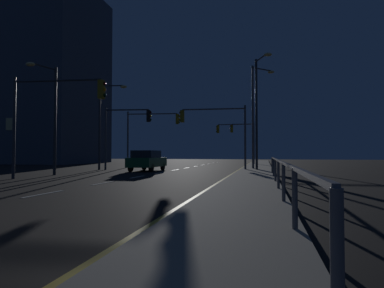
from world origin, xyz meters
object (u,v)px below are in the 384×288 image
street_lamp_corner (258,103)px  street_lamp_across_street (104,118)px  traffic_light_far_center (151,127)px  traffic_light_near_left (243,135)px  traffic_light_far_right (54,105)px  street_lamp_far_end (256,107)px  building_distant (35,78)px  traffic_light_near_right (236,134)px  traffic_light_far_left (214,123)px  traffic_light_mid_left (126,125)px  street_lamp_mid_block (50,108)px  car (147,160)px

street_lamp_corner → street_lamp_across_street: bearing=-179.3°
traffic_light_far_center → street_lamp_across_street: (-2.18, -5.11, 0.42)m
traffic_light_near_left → street_lamp_corner: size_ratio=0.60×
traffic_light_far_right → street_lamp_corner: size_ratio=0.65×
street_lamp_far_end → building_distant: (-31.71, 13.63, 7.10)m
street_lamp_far_end → building_distant: size_ratio=0.34×
traffic_light_far_right → building_distant: building_distant is taller
traffic_light_near_right → traffic_light_near_left: (0.74, 0.38, -0.06)m
traffic_light_far_left → traffic_light_near_left: (1.28, 14.30, -0.07)m
traffic_light_far_center → traffic_light_far_right: traffic_light_far_center is taller
traffic_light_mid_left → traffic_light_near_left: bearing=59.7°
street_lamp_mid_block → street_lamp_across_street: 6.96m
traffic_light_far_center → car: bearing=-72.6°
traffic_light_far_left → traffic_light_near_left: 14.36m
traffic_light_near_left → street_lamp_far_end: bearing=-81.4°
car → traffic_light_far_right: bearing=-101.3°
car → street_lamp_mid_block: (-3.88, -6.39, 3.26)m
street_lamp_corner → traffic_light_far_center: bearing=154.1°
car → street_lamp_across_street: street_lamp_across_street is taller
car → traffic_light_far_center: 6.69m
traffic_light_near_right → traffic_light_far_right: 25.19m
traffic_light_near_left → traffic_light_mid_left: 16.93m
traffic_light_far_left → street_lamp_across_street: (-9.03, -0.62, 0.61)m
traffic_light_near_right → street_lamp_mid_block: bearing=-113.8°
traffic_light_far_center → street_lamp_far_end: 10.40m
building_distant → traffic_light_far_left: bearing=-28.6°
traffic_light_mid_left → street_lamp_corner: (10.62, -0.16, 1.46)m
car → street_lamp_corner: bearing=4.8°
street_lamp_far_end → street_lamp_across_street: (-12.19, -2.54, -0.82)m
traffic_light_far_right → traffic_light_near_left: size_ratio=1.08×
traffic_light_far_left → street_lamp_mid_block: 11.74m
car → street_lamp_mid_block: bearing=-121.3°
traffic_light_near_right → street_lamp_corner: street_lamp_corner is taller
street_lamp_far_end → traffic_light_far_left: bearing=-148.7°
street_lamp_corner → street_lamp_far_end: street_lamp_far_end is taller
traffic_light_near_right → traffic_light_far_left: bearing=-92.2°
traffic_light_far_center → traffic_light_mid_left: (-0.40, -4.81, -0.23)m
traffic_light_far_left → street_lamp_mid_block: (-8.95, -7.58, 0.41)m
building_distant → traffic_light_far_right: bearing=-49.8°
street_lamp_corner → car: bearing=-175.2°
street_lamp_mid_block → building_distant: (-19.60, 23.13, 8.13)m
traffic_light_near_left → traffic_light_mid_left: size_ratio=0.97×
traffic_light_far_center → traffic_light_far_right: (-0.00, -14.64, -0.02)m
car → street_lamp_corner: size_ratio=0.53×
car → traffic_light_far_center: size_ratio=0.82×
traffic_light_far_right → street_lamp_far_end: (10.01, 12.07, 1.26)m
street_lamp_across_street → traffic_light_near_left: bearing=55.4°
traffic_light_mid_left → street_lamp_corner: bearing=-0.8°
car → traffic_light_far_left: size_ratio=0.85×
car → building_distant: (-23.48, 16.74, 11.39)m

